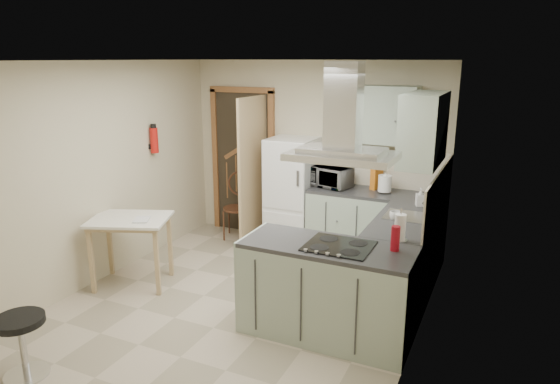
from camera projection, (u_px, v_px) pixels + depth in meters
The scene contains 28 objects.
floor at pixel (241, 304), 5.29m from camera, with size 4.20×4.20×0.00m, color tan.
ceiling at pixel (235, 60), 4.64m from camera, with size 4.20×4.20×0.00m, color silver.
back_wall at pixel (314, 154), 6.80m from camera, with size 3.60×3.60×0.00m, color #BFB394.
left_wall at pixel (101, 173), 5.69m from camera, with size 4.20×4.20×0.00m, color #BFB394.
right_wall at pixel (423, 213), 4.23m from camera, with size 4.20×4.20×0.00m, color #BFB394.
doorway at pixel (243, 162), 7.27m from camera, with size 1.10×0.12×2.10m, color brown.
fridge at pixel (292, 193), 6.75m from camera, with size 0.60×0.60×1.50m, color white.
counter_back at pixel (352, 223), 6.48m from camera, with size 1.08×0.60×0.90m, color #9EB2A0.
counter_right at pixel (407, 251), 5.54m from camera, with size 0.60×1.95×0.90m, color #9EB2A0.
splashback at pixel (383, 168), 6.42m from camera, with size 1.68×0.02×0.50m, color beige.
wall_cabinet_back at pixel (382, 115), 6.10m from camera, with size 0.85×0.35×0.70m, color #9EB2A0.
wall_cabinet_right at pixel (424, 129), 4.89m from camera, with size 0.35×0.90×0.70m, color #9EB2A0.
peninsula at pixel (327, 291), 4.59m from camera, with size 1.55×0.65×0.90m, color #9EB2A0.
hob at pixel (339, 246), 4.43m from camera, with size 0.58×0.50×0.01m, color black.
extractor_hood at pixel (342, 156), 4.22m from camera, with size 0.90×0.55×0.10m, color silver.
sink at pixel (407, 216), 5.27m from camera, with size 0.45×0.40×0.01m, color silver.
fire_extinguisher at pixel (154, 140), 6.39m from camera, with size 0.10×0.10×0.32m, color #B2140F.
drop_leaf_table at pixel (132, 251), 5.66m from camera, with size 0.85×0.64×0.80m, color tan.
bentwood_chair at pixel (237, 209), 7.15m from camera, with size 0.39×0.39×0.87m, color #4B2C19.
stool at pixel (23, 346), 4.04m from camera, with size 0.39×0.39×0.53m, color black.
microwave at pixel (332, 177), 6.45m from camera, with size 0.48×0.33×0.27m, color black.
kettle at pixel (385, 183), 6.17m from camera, with size 0.17×0.17×0.24m, color white.
cereal_box at pixel (377, 178), 6.36m from camera, with size 0.07×0.19×0.28m, color #CC6A18.
soap_bottle at pixel (420, 197), 5.63m from camera, with size 0.09×0.09×0.20m, color silver.
paper_towel at pixel (400, 227), 4.55m from camera, with size 0.10×0.10×0.26m, color white.
cup at pixel (395, 216), 5.16m from camera, with size 0.12×0.12×0.09m, color silver.
red_bottle at pixel (395, 238), 4.32m from camera, with size 0.08×0.08×0.22m, color #A10D1B.
book at pixel (134, 216), 5.46m from camera, with size 0.16×0.22×0.10m, color #8F2F3D.
Camera 1 is at (2.40, -4.17, 2.52)m, focal length 32.00 mm.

